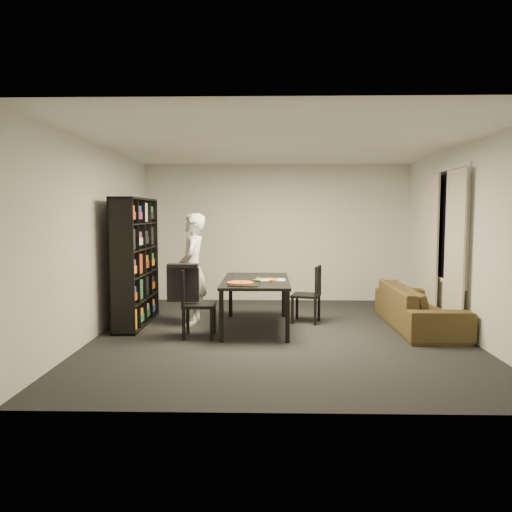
{
  "coord_description": "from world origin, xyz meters",
  "views": [
    {
      "loc": [
        -0.17,
        -6.8,
        1.67
      ],
      "look_at": [
        -0.34,
        0.47,
        1.05
      ],
      "focal_mm": 35.0,
      "sensor_mm": 36.0,
      "label": 1
    }
  ],
  "objects_px": {
    "chair_right": "(311,290)",
    "pepperoni_pizza": "(240,283)",
    "baking_tray": "(244,285)",
    "person": "(193,269)",
    "bookshelf": "(136,262)",
    "chair_left": "(193,298)",
    "dining_table": "(256,284)",
    "sofa": "(419,307)"
  },
  "relations": [
    {
      "from": "bookshelf",
      "to": "sofa",
      "type": "height_order",
      "value": "bookshelf"
    },
    {
      "from": "bookshelf",
      "to": "person",
      "type": "bearing_deg",
      "value": 0.99
    },
    {
      "from": "chair_right",
      "to": "pepperoni_pizza",
      "type": "relative_size",
      "value": 2.51
    },
    {
      "from": "chair_left",
      "to": "person",
      "type": "bearing_deg",
      "value": 7.65
    },
    {
      "from": "dining_table",
      "to": "chair_right",
      "type": "height_order",
      "value": "chair_right"
    },
    {
      "from": "chair_left",
      "to": "pepperoni_pizza",
      "type": "xyz_separation_m",
      "value": [
        0.65,
        0.0,
        0.21
      ]
    },
    {
      "from": "chair_right",
      "to": "baking_tray",
      "type": "height_order",
      "value": "chair_right"
    },
    {
      "from": "chair_left",
      "to": "baking_tray",
      "type": "height_order",
      "value": "chair_left"
    },
    {
      "from": "baking_tray",
      "to": "sofa",
      "type": "xyz_separation_m",
      "value": [
        2.53,
        0.65,
        -0.41
      ]
    },
    {
      "from": "bookshelf",
      "to": "baking_tray",
      "type": "bearing_deg",
      "value": -25.88
    },
    {
      "from": "person",
      "to": "pepperoni_pizza",
      "type": "height_order",
      "value": "person"
    },
    {
      "from": "bookshelf",
      "to": "pepperoni_pizza",
      "type": "xyz_separation_m",
      "value": [
        1.62,
        -0.77,
        -0.21
      ]
    },
    {
      "from": "person",
      "to": "baking_tray",
      "type": "relative_size",
      "value": 4.19
    },
    {
      "from": "bookshelf",
      "to": "chair_left",
      "type": "height_order",
      "value": "bookshelf"
    },
    {
      "from": "baking_tray",
      "to": "bookshelf",
      "type": "bearing_deg",
      "value": 154.12
    },
    {
      "from": "chair_left",
      "to": "chair_right",
      "type": "bearing_deg",
      "value": -61.52
    },
    {
      "from": "pepperoni_pizza",
      "to": "sofa",
      "type": "height_order",
      "value": "pepperoni_pizza"
    },
    {
      "from": "bookshelf",
      "to": "dining_table",
      "type": "bearing_deg",
      "value": -7.23
    },
    {
      "from": "dining_table",
      "to": "chair_left",
      "type": "relative_size",
      "value": 1.85
    },
    {
      "from": "dining_table",
      "to": "chair_right",
      "type": "distance_m",
      "value": 0.94
    },
    {
      "from": "dining_table",
      "to": "baking_tray",
      "type": "height_order",
      "value": "baking_tray"
    },
    {
      "from": "baking_tray",
      "to": "pepperoni_pizza",
      "type": "relative_size",
      "value": 1.14
    },
    {
      "from": "chair_right",
      "to": "person",
      "type": "distance_m",
      "value": 1.84
    },
    {
      "from": "baking_tray",
      "to": "chair_left",
      "type": "bearing_deg",
      "value": 177.22
    },
    {
      "from": "bookshelf",
      "to": "sofa",
      "type": "xyz_separation_m",
      "value": [
        4.2,
        -0.16,
        -0.64
      ]
    },
    {
      "from": "bookshelf",
      "to": "chair_left",
      "type": "distance_m",
      "value": 1.31
    },
    {
      "from": "chair_right",
      "to": "pepperoni_pizza",
      "type": "height_order",
      "value": "chair_right"
    },
    {
      "from": "chair_left",
      "to": "sofa",
      "type": "xyz_separation_m",
      "value": [
        3.23,
        0.62,
        -0.22
      ]
    },
    {
      "from": "bookshelf",
      "to": "pepperoni_pizza",
      "type": "height_order",
      "value": "bookshelf"
    },
    {
      "from": "person",
      "to": "baking_tray",
      "type": "distance_m",
      "value": 1.16
    },
    {
      "from": "chair_left",
      "to": "baking_tray",
      "type": "bearing_deg",
      "value": -93.46
    },
    {
      "from": "chair_left",
      "to": "person",
      "type": "height_order",
      "value": "person"
    },
    {
      "from": "bookshelf",
      "to": "baking_tray",
      "type": "relative_size",
      "value": 4.75
    },
    {
      "from": "dining_table",
      "to": "sofa",
      "type": "distance_m",
      "value": 2.41
    },
    {
      "from": "dining_table",
      "to": "chair_left",
      "type": "height_order",
      "value": "chair_left"
    },
    {
      "from": "person",
      "to": "chair_left",
      "type": "bearing_deg",
      "value": 6.18
    },
    {
      "from": "bookshelf",
      "to": "person",
      "type": "relative_size",
      "value": 1.13
    },
    {
      "from": "chair_left",
      "to": "person",
      "type": "relative_size",
      "value": 0.55
    },
    {
      "from": "dining_table",
      "to": "chair_right",
      "type": "relative_size",
      "value": 1.96
    },
    {
      "from": "bookshelf",
      "to": "pepperoni_pizza",
      "type": "relative_size",
      "value": 5.43
    },
    {
      "from": "dining_table",
      "to": "bookshelf",
      "type": "bearing_deg",
      "value": 172.77
    },
    {
      "from": "sofa",
      "to": "baking_tray",
      "type": "bearing_deg",
      "value": 104.44
    }
  ]
}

